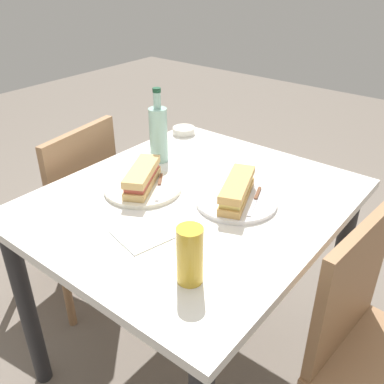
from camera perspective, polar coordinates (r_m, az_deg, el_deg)
name	(u,v)px	position (r m, az deg, el deg)	size (l,w,h in m)	color
ground_plane	(192,353)	(1.88, 0.00, -20.80)	(8.00, 8.00, 0.00)	#6B6056
dining_table	(192,228)	(1.45, 0.00, -4.78)	(1.01, 0.88, 0.75)	silver
chair_far	(374,350)	(1.35, 23.22, -18.87)	(0.43, 0.43, 0.86)	#936B47
chair_near	(71,206)	(1.91, -15.92, -1.77)	(0.45, 0.45, 0.86)	#936B47
plate_near	(143,188)	(1.43, -6.60, 0.55)	(0.26, 0.26, 0.01)	silver
baguette_sandwich_near	(142,177)	(1.41, -6.69, 2.02)	(0.22, 0.16, 0.07)	tan
knife_near	(160,185)	(1.42, -4.33, 0.94)	(0.15, 0.12, 0.01)	silver
plate_far	(236,201)	(1.36, 5.95, -1.24)	(0.26, 0.26, 0.01)	white
baguette_sandwich_far	(237,190)	(1.34, 6.04, 0.29)	(0.24, 0.15, 0.07)	tan
knife_far	(255,199)	(1.35, 8.48, -0.99)	(0.17, 0.07, 0.01)	silver
water_bottle	(158,133)	(1.59, -4.52, 7.87)	(0.07, 0.07, 0.28)	#99C6B7
beer_glass	(190,255)	(1.01, -0.29, -8.47)	(0.06, 0.06, 0.15)	gold
olive_bowl	(184,131)	(1.87, -1.11, 8.22)	(0.10, 0.10, 0.03)	silver
paper_napkin	(143,234)	(1.22, -6.62, -5.64)	(0.14, 0.14, 0.00)	white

